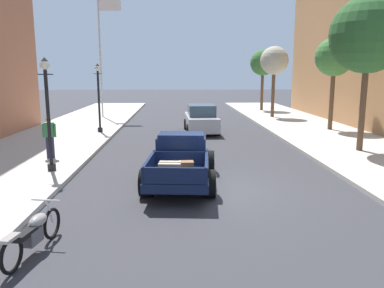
# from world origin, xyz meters

# --- Properties ---
(ground_plane) EXTENTS (140.00, 140.00, 0.00)m
(ground_plane) POSITION_xyz_m (0.00, 0.00, 0.00)
(ground_plane) COLOR #333338
(hotrod_truck_navy) EXTENTS (2.44, 5.03, 1.58)m
(hotrod_truck_navy) POSITION_xyz_m (-0.83, 0.87, 0.75)
(hotrod_truck_navy) COLOR #0F1938
(hotrod_truck_navy) RESTS_ON ground
(motorcycle_parked) EXTENTS (0.65, 2.10, 0.93)m
(motorcycle_parked) POSITION_xyz_m (-3.76, -4.13, 0.44)
(motorcycle_parked) COLOR black
(motorcycle_parked) RESTS_ON ground
(car_background_silver) EXTENTS (1.98, 4.36, 1.65)m
(car_background_silver) POSITION_xyz_m (0.47, 11.27, 0.77)
(car_background_silver) COLOR #B7B7BC
(car_background_silver) RESTS_ON ground
(pedestrian_sidewalk_left) EXTENTS (0.53, 0.22, 1.65)m
(pedestrian_sidewalk_left) POSITION_xyz_m (-5.99, 3.86, 1.09)
(pedestrian_sidewalk_left) COLOR #232847
(pedestrian_sidewalk_left) RESTS_ON sidewalk_left
(street_lamp_near) EXTENTS (0.50, 0.32, 3.85)m
(street_lamp_near) POSITION_xyz_m (-5.32, 1.87, 2.39)
(street_lamp_near) COLOR black
(street_lamp_near) RESTS_ON sidewalk_left
(street_lamp_far) EXTENTS (0.50, 0.32, 3.85)m
(street_lamp_far) POSITION_xyz_m (-5.37, 10.70, 2.39)
(street_lamp_far) COLOR black
(street_lamp_far) RESTS_ON sidewalk_left
(flagpole) EXTENTS (1.74, 0.16, 9.16)m
(flagpole) POSITION_xyz_m (-6.48, 18.54, 5.77)
(flagpole) COLOR #B2B2B7
(flagpole) RESTS_ON sidewalk_left
(street_tree_nearest) EXTENTS (3.19, 3.19, 6.50)m
(street_tree_nearest) POSITION_xyz_m (7.02, 4.92, 5.03)
(street_tree_nearest) COLOR brown
(street_tree_nearest) RESTS_ON sidewalk_right
(street_tree_second) EXTENTS (2.24, 2.24, 5.37)m
(street_tree_second) POSITION_xyz_m (8.20, 11.17, 4.35)
(street_tree_second) COLOR brown
(street_tree_second) RESTS_ON sidewalk_right
(street_tree_third) EXTENTS (2.11, 2.11, 5.30)m
(street_tree_third) POSITION_xyz_m (6.39, 17.94, 4.34)
(street_tree_third) COLOR brown
(street_tree_third) RESTS_ON sidewalk_right
(street_tree_farthest) EXTENTS (2.27, 2.27, 5.36)m
(street_tree_farthest) POSITION_xyz_m (6.75, 23.37, 4.33)
(street_tree_farthest) COLOR brown
(street_tree_farthest) RESTS_ON sidewalk_right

